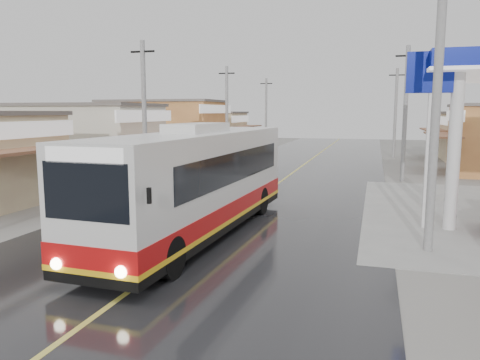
{
  "coord_description": "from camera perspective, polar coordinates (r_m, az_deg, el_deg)",
  "views": [
    {
      "loc": [
        5.35,
        -14.63,
        4.15
      ],
      "look_at": [
        0.6,
        1.81,
        1.65
      ],
      "focal_mm": 35.0,
      "sensor_mm": 36.0,
      "label": 1
    }
  ],
  "objects": [
    {
      "name": "utility_poles_left",
      "position": [
        33.29,
        -5.79,
        1.09
      ],
      "size": [
        1.6,
        50.0,
        8.0
      ],
      "primitive_type": null,
      "color": "gray",
      "rests_on": "ground"
    },
    {
      "name": "tricycle_near",
      "position": [
        24.36,
        -14.86,
        0.39
      ],
      "size": [
        2.01,
        2.44,
        1.6
      ],
      "rotation": [
        0.0,
        0.0,
        -0.4
      ],
      "color": "#26262D",
      "rests_on": "ground"
    },
    {
      "name": "tricycle_far",
      "position": [
        28.26,
        -14.63,
        1.68
      ],
      "size": [
        2.21,
        2.53,
        1.79
      ],
      "rotation": [
        0.0,
        0.0,
        0.33
      ],
      "color": "#26262D",
      "rests_on": "ground"
    },
    {
      "name": "shopfronts_left",
      "position": [
        37.67,
        -13.15,
        1.75
      ],
      "size": [
        11.0,
        44.0,
        5.2
      ],
      "primitive_type": null,
      "color": "tan",
      "rests_on": "ground"
    },
    {
      "name": "utility_poles_right",
      "position": [
        29.96,
        19.12,
        -0.13
      ],
      "size": [
        1.6,
        36.0,
        8.0
      ],
      "primitive_type": null,
      "color": "gray",
      "rests_on": "ground"
    },
    {
      "name": "centre_line",
      "position": [
        30.39,
        5.83,
        0.45
      ],
      "size": [
        0.15,
        90.0,
        0.01
      ],
      "primitive_type": "cube",
      "color": "#D8CC4C",
      "rests_on": "road"
    },
    {
      "name": "second_bus",
      "position": [
        32.75,
        -1.37,
        3.54
      ],
      "size": [
        2.72,
        8.14,
        2.66
      ],
      "rotation": [
        0.0,
        0.0,
        0.07
      ],
      "color": "silver",
      "rests_on": "road"
    },
    {
      "name": "cyclist",
      "position": [
        21.11,
        -11.21,
        -1.39
      ],
      "size": [
        1.19,
        1.95,
        1.99
      ],
      "rotation": [
        0.0,
        0.0,
        -0.32
      ],
      "color": "black",
      "rests_on": "ground"
    },
    {
      "name": "ground",
      "position": [
        16.12,
        -3.86,
        -6.63
      ],
      "size": [
        120.0,
        120.0,
        0.0
      ],
      "primitive_type": "plane",
      "color": "slate",
      "rests_on": "ground"
    },
    {
      "name": "tyre_stack",
      "position": [
        25.31,
        -9.78,
        -0.78
      ],
      "size": [
        0.82,
        0.82,
        0.42
      ],
      "color": "black",
      "rests_on": "ground"
    },
    {
      "name": "road",
      "position": [
        30.39,
        5.83,
        0.42
      ],
      "size": [
        12.0,
        90.0,
        0.02
      ],
      "primitive_type": "cube",
      "color": "black",
      "rests_on": "ground"
    },
    {
      "name": "coach_bus",
      "position": [
        15.81,
        -5.03,
        -0.23
      ],
      "size": [
        3.25,
        12.14,
        3.76
      ],
      "rotation": [
        0.0,
        0.0,
        -0.05
      ],
      "color": "silver",
      "rests_on": "road"
    }
  ]
}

